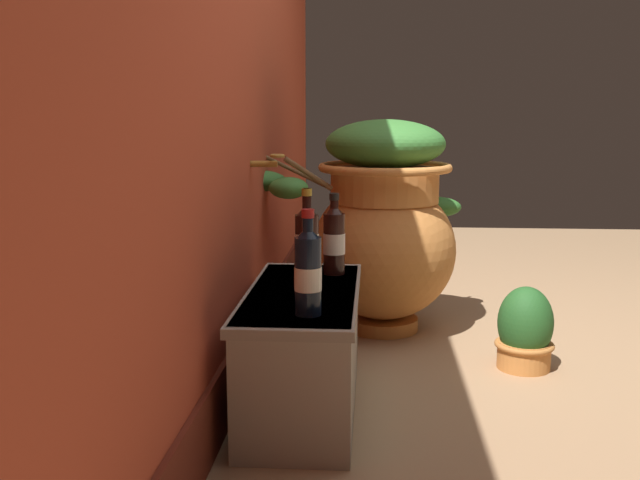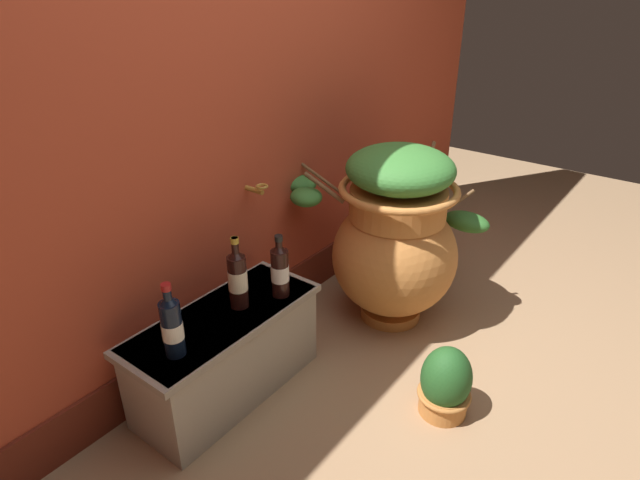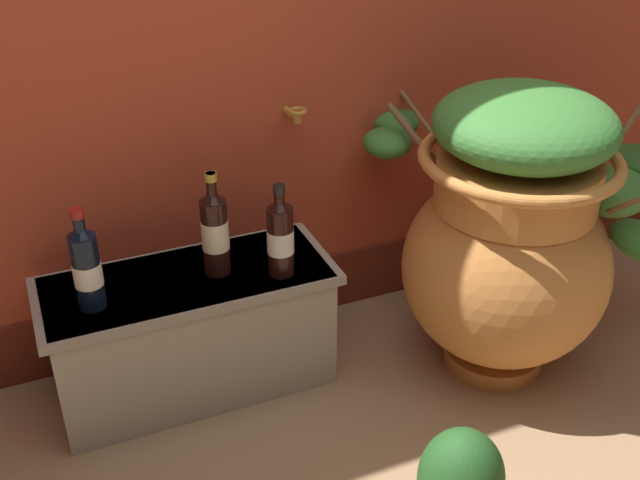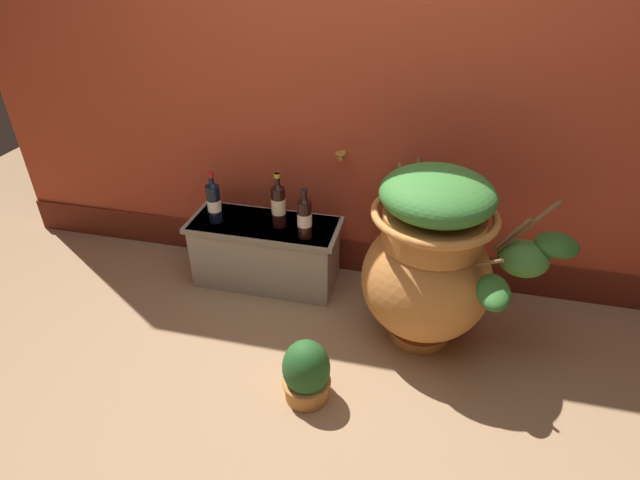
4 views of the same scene
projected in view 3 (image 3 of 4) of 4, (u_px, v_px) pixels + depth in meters
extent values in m
cube|color=maroon|center=(300.00, 288.00, 2.73)|extent=(4.40, 0.02, 0.22)
cylinder|color=#B28433|center=(292.00, 115.00, 2.35)|extent=(0.02, 0.10, 0.02)
torus|color=#B28433|center=(298.00, 111.00, 2.29)|extent=(0.06, 0.06, 0.01)
cylinder|color=#CC7F3D|center=(492.00, 354.00, 2.54)|extent=(0.32, 0.32, 0.06)
ellipsoid|color=#CC7F3D|center=(505.00, 268.00, 2.37)|extent=(0.64, 0.64, 0.62)
cylinder|color=#CC7F3D|center=(517.00, 182.00, 2.22)|extent=(0.47, 0.47, 0.15)
torus|color=#CC7F3D|center=(520.00, 159.00, 2.19)|extent=(0.58, 0.58, 0.04)
cylinder|color=brown|center=(616.00, 144.00, 2.41)|extent=(0.25, 0.06, 0.29)
cylinder|color=brown|center=(602.00, 160.00, 2.38)|extent=(0.15, 0.03, 0.19)
ellipsoid|color=#428438|center=(613.00, 191.00, 2.48)|extent=(0.24, 0.23, 0.16)
cylinder|color=brown|center=(412.00, 133.00, 2.39)|extent=(0.10, 0.20, 0.16)
ellipsoid|color=#387A33|center=(387.00, 143.00, 2.47)|extent=(0.16, 0.16, 0.09)
cylinder|color=brown|center=(635.00, 201.00, 2.14)|extent=(0.10, 0.11, 0.12)
cylinder|color=brown|center=(421.00, 119.00, 2.47)|extent=(0.06, 0.30, 0.16)
ellipsoid|color=#387A33|center=(393.00, 120.00, 2.58)|extent=(0.16, 0.21, 0.09)
ellipsoid|color=#387A33|center=(525.00, 125.00, 2.13)|extent=(0.52, 0.52, 0.21)
cube|color=#9E9384|center=(192.00, 332.00, 2.35)|extent=(0.82, 0.34, 0.40)
cube|color=gray|center=(187.00, 281.00, 2.26)|extent=(0.87, 0.36, 0.03)
cylinder|color=black|center=(280.00, 241.00, 2.22)|extent=(0.08, 0.08, 0.22)
cone|color=black|center=(279.00, 204.00, 2.16)|extent=(0.08, 0.08, 0.04)
cylinder|color=black|center=(279.00, 197.00, 2.15)|extent=(0.03, 0.03, 0.07)
cylinder|color=black|center=(279.00, 189.00, 2.14)|extent=(0.03, 0.03, 0.02)
cylinder|color=silver|center=(280.00, 241.00, 2.22)|extent=(0.08, 0.08, 0.07)
cylinder|color=black|center=(87.00, 272.00, 2.07)|extent=(0.08, 0.08, 0.22)
cone|color=black|center=(80.00, 232.00, 2.01)|extent=(0.08, 0.08, 0.04)
cylinder|color=black|center=(79.00, 223.00, 2.00)|extent=(0.03, 0.03, 0.08)
cylinder|color=maroon|center=(77.00, 213.00, 1.98)|extent=(0.04, 0.04, 0.02)
cylinder|color=white|center=(88.00, 274.00, 2.07)|extent=(0.08, 0.08, 0.07)
cylinder|color=black|center=(215.00, 237.00, 2.22)|extent=(0.08, 0.08, 0.23)
cone|color=black|center=(212.00, 197.00, 2.16)|extent=(0.08, 0.08, 0.04)
cylinder|color=black|center=(211.00, 187.00, 2.14)|extent=(0.03, 0.03, 0.09)
cylinder|color=#B7932D|center=(211.00, 177.00, 2.13)|extent=(0.03, 0.03, 0.02)
cylinder|color=beige|center=(215.00, 234.00, 2.22)|extent=(0.08, 0.08, 0.09)
ellipsoid|color=#235623|center=(461.00, 479.00, 1.88)|extent=(0.22, 0.21, 0.28)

